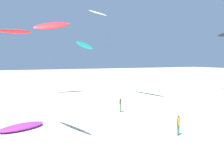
# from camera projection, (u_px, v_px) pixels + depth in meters

# --- Properties ---
(flying_kite_2) EXTENTS (7.33, 10.58, 13.10)m
(flying_kite_2) POSITION_uv_depth(u_px,v_px,m) (14.00, 31.00, 49.43)
(flying_kite_2) COLOR red
(flying_kite_2) RESTS_ON ground
(flying_kite_3) EXTENTS (7.65, 11.86, 12.02)m
(flying_kite_3) POSITION_uv_depth(u_px,v_px,m) (85.00, 45.00, 66.15)
(flying_kite_3) COLOR #19B2B7
(flying_kite_3) RESTS_ON ground
(flying_kite_8) EXTENTS (4.96, 7.15, 18.71)m
(flying_kite_8) POSITION_uv_depth(u_px,v_px,m) (98.00, 13.00, 55.73)
(flying_kite_8) COLOR white
(flying_kite_8) RESTS_ON ground
(flying_kite_10) EXTENTS (6.33, 7.38, 13.26)m
(flying_kite_10) POSITION_uv_depth(u_px,v_px,m) (52.00, 26.00, 38.90)
(flying_kite_10) COLOR red
(flying_kite_10) RESTS_ON ground
(grounded_kite_0) EXTENTS (4.40, 3.05, 0.43)m
(grounded_kite_0) POSITION_uv_depth(u_px,v_px,m) (22.00, 127.00, 19.97)
(grounded_kite_0) COLOR purple
(grounded_kite_0) RESTS_ON ground
(person_foreground_walker) EXTENTS (0.34, 0.43, 1.69)m
(person_foreground_walker) POSITION_uv_depth(u_px,v_px,m) (120.00, 104.00, 26.46)
(person_foreground_walker) COLOR #338E56
(person_foreground_walker) RESTS_ON ground
(person_near_right) EXTENTS (0.47, 0.31, 1.69)m
(person_near_right) POSITION_uv_depth(u_px,v_px,m) (178.00, 124.00, 18.18)
(person_near_right) COLOR #338E56
(person_near_right) RESTS_ON ground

